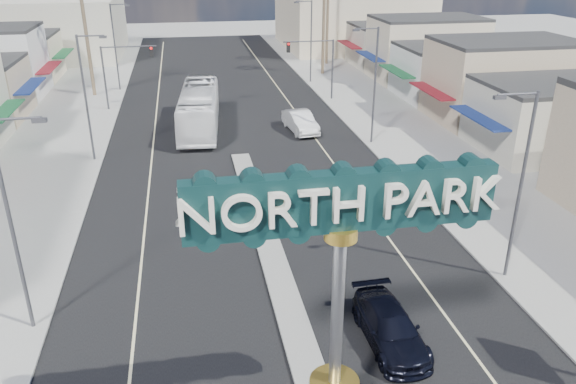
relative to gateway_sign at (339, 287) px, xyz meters
name	(u,v)px	position (x,y,z in m)	size (l,w,h in m)	color
ground	(239,152)	(0.00, 28.02, -5.93)	(160.00, 160.00, 0.00)	gray
road	(239,152)	(0.00, 28.02, -5.92)	(20.00, 120.00, 0.01)	black
median_island	(272,254)	(0.00, 12.02, -5.85)	(1.30, 30.00, 0.16)	gray
sidewalk_left	(46,163)	(-14.00, 28.02, -5.87)	(8.00, 120.00, 0.12)	gray
sidewalk_right	(411,140)	(14.00, 28.02, -5.87)	(8.00, 120.00, 0.12)	gray
storefront_row_right	(458,67)	(24.00, 41.02, -2.93)	(12.00, 42.00, 6.00)	#B7B29E
backdrop_far_left	(46,27)	(-22.00, 73.02, -1.93)	(20.00, 20.00, 8.00)	#B7B29E
backdrop_far_right	(351,20)	(22.00, 73.02, -1.93)	(20.00, 20.00, 8.00)	beige
gateway_sign	(339,287)	(0.00, 0.00, 0.00)	(8.20, 1.50, 9.15)	#CC5E0F
traffic_signal_left	(123,65)	(-9.18, 42.02, -1.65)	(5.09, 0.45, 6.00)	#47474C
traffic_signal_right	(315,58)	(9.18, 42.02, -1.65)	(5.09, 0.45, 6.00)	#47474C
streetlight_l_near	(14,218)	(-10.43, 8.02, -0.86)	(2.03, 0.22, 9.00)	#47474C
streetlight_l_mid	(87,92)	(-10.43, 28.02, -0.86)	(2.03, 0.22, 9.00)	#47474C
streetlight_l_far	(116,43)	(-10.43, 50.02, -0.86)	(2.03, 0.22, 9.00)	#47474C
streetlight_r_near	(519,179)	(10.43, 8.02, -0.86)	(2.03, 0.22, 9.00)	#47474C
streetlight_r_mid	(373,80)	(10.43, 28.02, -0.86)	(2.03, 0.22, 9.00)	#47474C
streetlight_r_far	(310,37)	(10.43, 50.02, -0.86)	(2.03, 0.22, 9.00)	#47474C
suv_right	(390,327)	(3.52, 4.49, -5.21)	(2.00, 4.92, 1.43)	black
car_parked_right	(300,122)	(5.67, 32.14, -5.07)	(1.81, 5.19, 1.71)	silver
city_bus	(199,109)	(-2.63, 34.43, -4.16)	(2.98, 12.73, 3.55)	white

